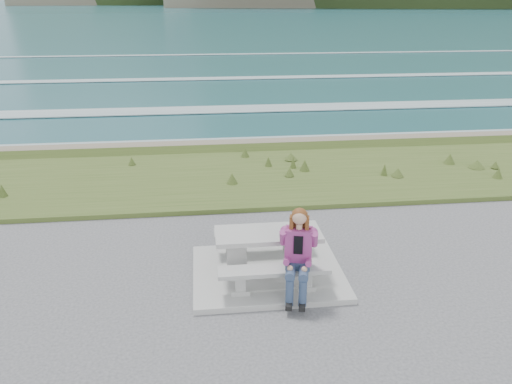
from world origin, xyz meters
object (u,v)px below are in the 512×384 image
at_px(picnic_table, 268,241).
at_px(seated_woman, 298,266).
at_px(bench_seaward, 263,235).
at_px(bench_landward, 274,274).

xyz_separation_m(picnic_table, seated_woman, (0.35, -0.84, -0.05)).
relative_size(bench_seaward, seated_woman, 1.23).
height_order(picnic_table, bench_seaward, picnic_table).
bearing_deg(seated_woman, bench_seaward, 116.53).
distance_m(picnic_table, bench_landward, 0.74).
distance_m(bench_landward, seated_woman, 0.42).
xyz_separation_m(bench_landward, seated_woman, (0.35, -0.14, 0.19)).
height_order(bench_landward, bench_seaward, same).
bearing_deg(bench_landward, seated_woman, -21.03).
distance_m(picnic_table, bench_seaward, 0.74).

